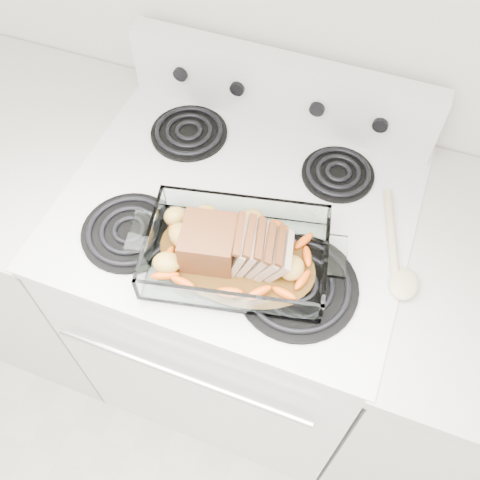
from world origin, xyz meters
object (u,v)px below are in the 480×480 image
(counter_left, at_px, (46,234))
(baking_dish, at_px, (237,255))
(electric_range, at_px, (238,296))
(pork_roast, at_px, (226,244))
(counter_right, at_px, (464,375))

(counter_left, xyz_separation_m, baking_dish, (0.72, -0.15, 0.50))
(electric_range, relative_size, pork_roast, 5.01)
(electric_range, bearing_deg, baking_dish, -70.16)
(baking_dish, bearing_deg, counter_left, 156.28)
(pork_roast, bearing_deg, electric_range, 103.21)
(counter_left, bearing_deg, counter_right, 0.00)
(electric_range, bearing_deg, counter_right, -0.10)
(counter_right, relative_size, baking_dish, 2.56)
(counter_left, bearing_deg, baking_dish, -11.62)
(electric_range, distance_m, counter_right, 0.67)
(counter_right, bearing_deg, pork_roast, -166.85)
(baking_dish, distance_m, pork_roast, 0.04)
(baking_dish, bearing_deg, electric_range, 97.74)
(counter_left, relative_size, counter_right, 1.00)
(counter_right, bearing_deg, counter_left, 180.00)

